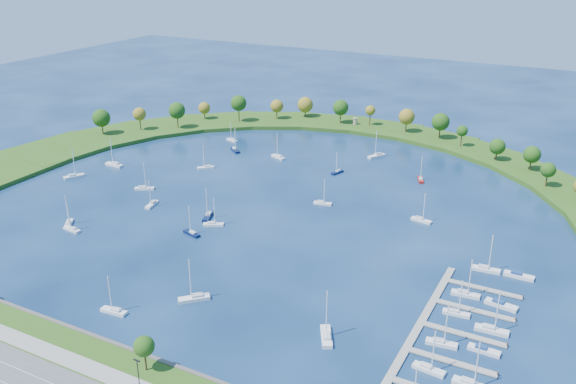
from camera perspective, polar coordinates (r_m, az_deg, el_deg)
The scene contains 37 objects.
ground at distance 249.59m, azimuth -1.55°, elevation -1.03°, with size 700.00×700.00×0.00m, color #061B3C.
south_shoreline at distance 167.80m, azimuth -23.32°, elevation -15.49°, with size 420.00×43.10×11.60m.
breakwater at distance 310.66m, azimuth -4.63°, elevation 3.87°, with size 286.74×247.64×2.00m.
breakwater_trees at distance 330.25m, azimuth 2.35°, elevation 6.76°, with size 241.31×91.16×15.23m.
harbor_tower at distance 351.69m, azimuth 6.21°, elevation 6.52°, with size 2.60×2.60×3.82m.
dock_system at distance 172.16m, azimuth 13.91°, elevation -13.34°, with size 24.28×82.00×1.60m.
moored_boat_0 at distance 239.27m, azimuth -19.31°, elevation -3.21°, with size 7.65×2.87×10.97m.
moored_boat_1 at distance 289.34m, azimuth -7.60°, elevation 2.31°, with size 7.10×6.80×11.30m.
moored_boat_2 at distance 185.85m, azimuth -15.75°, elevation -10.44°, with size 8.21×2.96×11.82m.
moored_boat_3 at distance 278.54m, azimuth 12.14°, elevation 1.19°, with size 4.80×7.75×11.04m.
moored_boat_4 at distance 238.52m, azimuth 12.19°, elevation -2.48°, with size 8.17×3.48×11.64m.
moored_boat_5 at distance 282.08m, azimuth 4.57°, elevation 1.90°, with size 3.91×7.11×10.07m.
moored_boat_6 at distance 328.36m, azimuth -5.19°, elevation 4.85°, with size 7.36×3.95×10.41m.
moored_boat_7 at distance 238.16m, azimuth -7.38°, elevation -2.17°, with size 5.07×8.82×12.51m.
moored_boat_8 at distance 312.05m, azimuth -4.90°, elevation 3.93°, with size 7.86×6.94×12.09m.
moored_boat_9 at distance 252.74m, azimuth -12.45°, elevation -1.05°, with size 3.75×8.10×11.49m.
moored_boat_10 at distance 244.31m, azimuth -19.58°, elevation -2.71°, with size 6.42×7.65×11.57m.
moored_boat_11 at distance 305.27m, azimuth 8.19°, elevation 3.37°, with size 7.04×9.34×13.71m.
moored_boat_12 at distance 186.74m, azimuth -8.63°, elevation -9.59°, with size 8.46×8.35×13.65m.
moored_boat_13 at distance 269.56m, azimuth -13.12°, elevation 0.39°, with size 8.20×6.13×12.01m.
moored_boat_14 at distance 225.65m, azimuth -8.88°, elevation -3.71°, with size 7.80×4.11×11.04m.
moored_boat_15 at distance 291.88m, azimuth -19.14°, elevation 1.43°, with size 6.46×9.00×13.08m.
moored_boat_16 at distance 301.50m, azimuth -15.73°, elevation 2.50°, with size 9.51×3.14×13.79m.
moored_boat_17 at distance 300.90m, azimuth -0.90°, elevation 3.31°, with size 8.64×5.35×12.31m.
moored_boat_18 at distance 169.20m, azimuth 3.55°, elevation -13.08°, with size 7.00×9.79×14.21m.
moored_boat_20 at distance 248.34m, azimuth 3.20°, elevation -0.96°, with size 7.61×3.53×10.79m.
moored_boat_21 at distance 231.52m, azimuth -6.91°, elevation -2.90°, with size 7.67×5.43×11.12m.
docked_boat_2 at distance 162.01m, azimuth 12.84°, elevation -15.54°, with size 8.34×3.08×11.99m.
docked_boat_3 at distance 159.75m, azimuth 16.50°, elevation -16.58°, with size 8.93×2.78×13.01m.
docked_boat_4 at distance 171.45m, azimuth 13.96°, elevation -13.29°, with size 8.44×3.34×12.07m.
docked_boat_5 at distance 172.05m, azimuth 17.60°, elevation -13.72°, with size 8.34×2.60×1.69m.
docked_boat_6 at distance 184.57m, azimuth 15.25°, elevation -10.64°, with size 7.80×2.84×11.23m.
docked_boat_7 at distance 180.02m, azimuth 18.25°, elevation -11.92°, with size 9.12×2.99×13.23m.
docked_boat_8 at distance 194.13m, azimuth 16.04°, elevation -8.96°, with size 8.61×3.06×12.41m.
docked_boat_9 at distance 192.15m, azimuth 19.03°, elevation -9.78°, with size 9.57×3.94×1.89m.
docked_boat_10 at distance 209.50m, azimuth 17.79°, elevation -6.73°, with size 9.02×3.23×12.99m.
docked_boat_11 at distance 209.28m, azimuth 20.50°, elevation -7.22°, with size 9.21×2.69×1.87m.
Camera 1 is at (112.78, -199.53, 98.81)m, focal length 38.56 mm.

